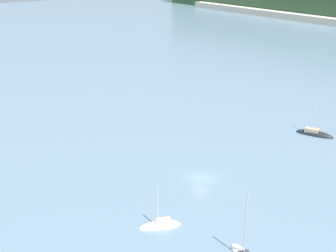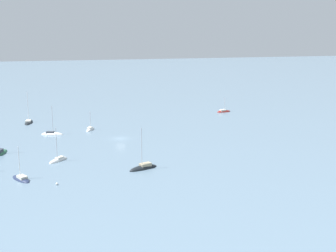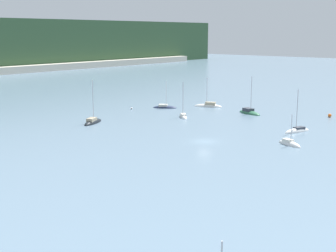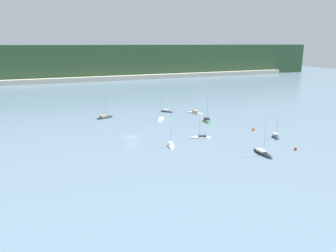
{
  "view_description": "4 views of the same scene",
  "coord_description": "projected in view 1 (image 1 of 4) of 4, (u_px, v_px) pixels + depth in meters",
  "views": [
    {
      "loc": [
        51.12,
        -43.26,
        33.46
      ],
      "look_at": [
        -16.11,
        5.02,
        2.86
      ],
      "focal_mm": 50.0,
      "sensor_mm": 36.0,
      "label": 1
    },
    {
      "loc": [
        16.15,
        131.58,
        32.87
      ],
      "look_at": [
        -14.33,
        -0.39,
        2.96
      ],
      "focal_mm": 50.0,
      "sensor_mm": 36.0,
      "label": 2
    },
    {
      "loc": [
        -69.84,
        -49.75,
        20.13
      ],
      "look_at": [
        1.34,
        10.14,
        1.46
      ],
      "focal_mm": 50.0,
      "sensor_mm": 36.0,
      "label": 3
    },
    {
      "loc": [
        -27.76,
        -94.33,
        28.31
      ],
      "look_at": [
        14.15,
        3.72,
        1.33
      ],
      "focal_mm": 35.0,
      "sensor_mm": 36.0,
      "label": 4
    }
  ],
  "objects": [
    {
      "name": "sailboat_7",
      "position": [
        160.0,
        226.0,
        60.95
      ],
      "size": [
        3.65,
        5.74,
        6.52
      ],
      "rotation": [
        0.0,
        0.0,
        4.31
      ],
      "color": "white",
      "rests_on": "ground_plane"
    },
    {
      "name": "ground_plane",
      "position": [
        201.0,
        178.0,
        74.22
      ],
      "size": [
        600.0,
        600.0,
        0.0
      ],
      "primitive_type": "plane",
      "color": "slate"
    },
    {
      "name": "sailboat_0",
      "position": [
        314.0,
        134.0,
        91.72
      ],
      "size": [
        7.58,
        4.75,
        10.64
      ],
      "rotation": [
        0.0,
        0.0,
        0.39
      ],
      "color": "black",
      "rests_on": "ground_plane"
    }
  ]
}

